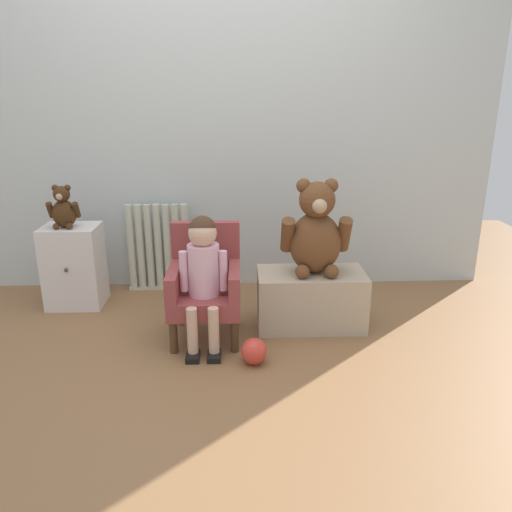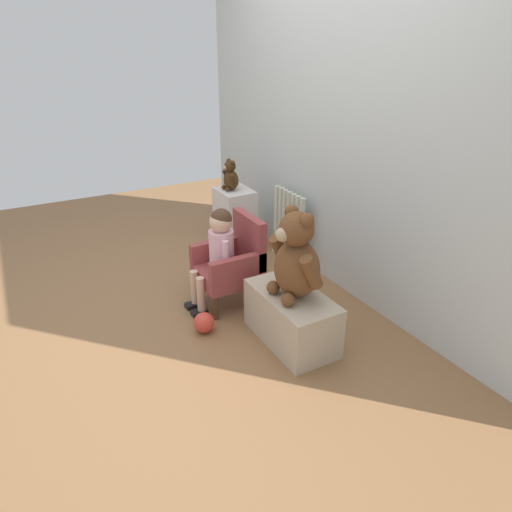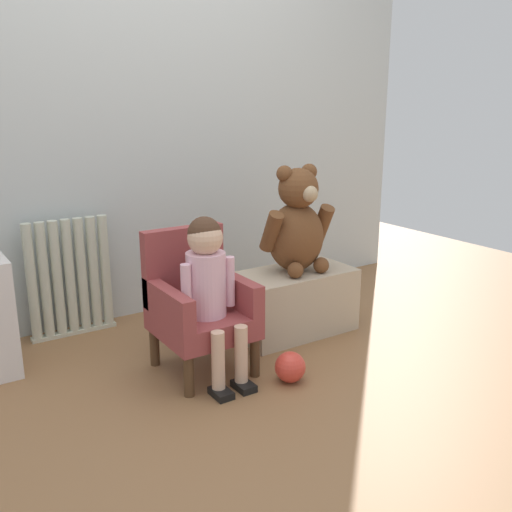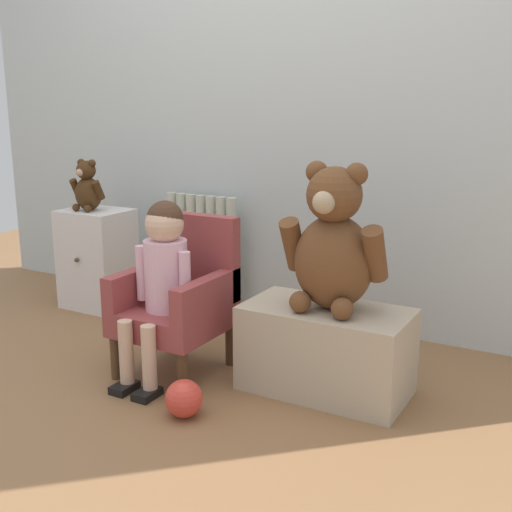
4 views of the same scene
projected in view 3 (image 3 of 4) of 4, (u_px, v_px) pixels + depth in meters
The scene contains 8 objects.
ground_plane at pixel (250, 401), 2.30m from camera, with size 6.00×6.00×0.00m, color brown.
back_wall at pixel (124, 96), 2.97m from camera, with size 3.80×0.05×2.40m, color silver.
radiator at pixel (70, 278), 2.90m from camera, with size 0.43×0.05×0.61m.
child_armchair at pixel (198, 304), 2.53m from camera, with size 0.39×0.41×0.63m.
child_figure at pixel (209, 276), 2.40m from camera, with size 0.25×0.35×0.71m.
low_bench at pixel (294, 302), 2.96m from camera, with size 0.62×0.33×0.33m, color tan.
large_teddy_bear at pixel (297, 225), 2.87m from camera, with size 0.39×0.28×0.54m.
toy_ball at pixel (290, 367), 2.45m from camera, with size 0.13×0.13×0.13m, color red.
Camera 3 is at (-1.12, -1.74, 1.18)m, focal length 40.00 mm.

